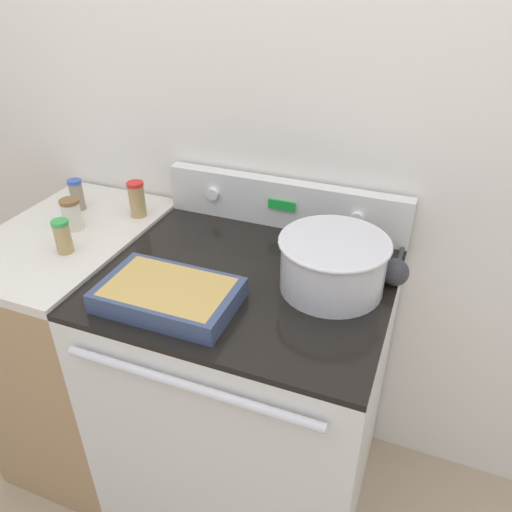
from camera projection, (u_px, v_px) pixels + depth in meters
The scene contains 11 objects.
kitchen_wall at pixel (293, 126), 1.54m from camera, with size 8.00×0.05×2.50m.
stove_range at pixel (248, 392), 1.65m from camera, with size 0.81×0.73×0.93m.
control_panel at pixel (285, 204), 1.62m from camera, with size 0.81×0.07×0.16m.
side_counter at pixel (90, 344), 1.85m from camera, with size 0.46×0.70×0.95m.
mixing_bowl at pixel (333, 262), 1.31m from camera, with size 0.29×0.29×0.15m.
casserole_dish at pixel (169, 294), 1.28m from camera, with size 0.35×0.22×0.05m.
ladle at pixel (395, 271), 1.36m from camera, with size 0.08×0.29×0.08m.
spice_jar_red_cap at pixel (137, 199), 1.66m from camera, with size 0.06×0.06×0.12m.
spice_jar_green_cap at pixel (63, 236), 1.47m from camera, with size 0.05×0.05×0.10m.
spice_jar_brown_cap at pixel (72, 214), 1.59m from camera, with size 0.06×0.06×0.10m.
spice_jar_blue_cap at pixel (77, 195), 1.71m from camera, with size 0.05×0.05×0.11m.
Camera 1 is at (0.45, -0.73, 1.72)m, focal length 35.00 mm.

